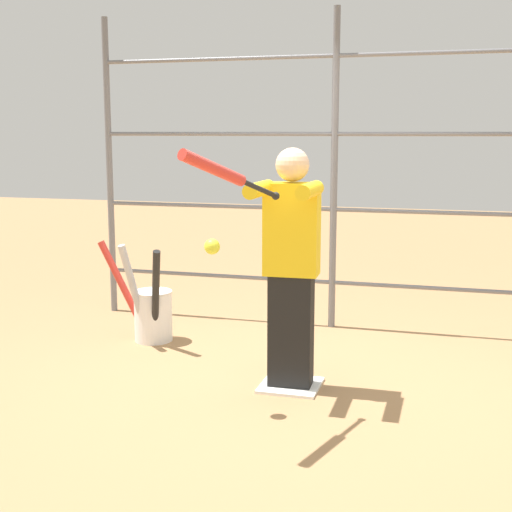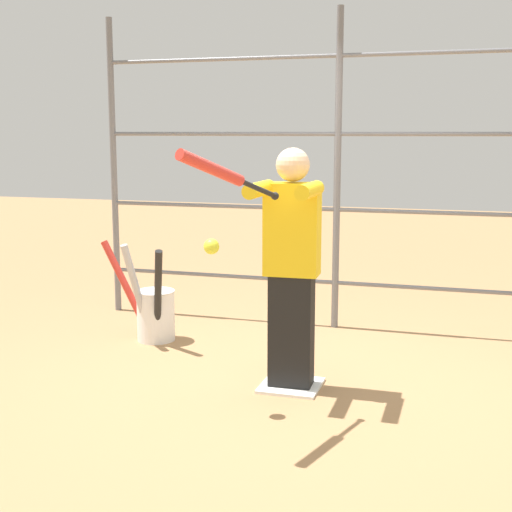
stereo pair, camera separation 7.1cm
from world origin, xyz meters
The scene contains 7 objects.
ground_plane centered at (0.00, 0.00, 0.00)m, with size 24.00×24.00×0.00m, color #9E754C.
home_plate centered at (0.00, 0.00, 0.01)m, with size 0.40×0.40×0.02m.
fence_backstop centered at (0.00, -1.60, 1.38)m, with size 4.36×0.06×2.76m.
batter centered at (0.00, 0.02, 0.88)m, with size 0.42×0.55×1.62m.
baseball_bat_swinging centered at (0.19, 0.86, 1.51)m, with size 0.38×0.74×0.32m.
softball_in_flight centered at (0.37, 0.53, 1.04)m, with size 0.10×0.10×0.10m.
bat_bucket centered at (1.37, -0.74, 0.25)m, with size 0.71×0.50×0.85m.
Camera 1 is at (-1.05, 4.55, 1.72)m, focal length 50.00 mm.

